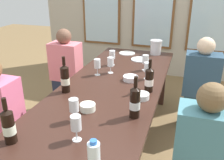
{
  "coord_description": "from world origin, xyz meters",
  "views": [
    {
      "loc": [
        0.66,
        -2.05,
        1.69
      ],
      "look_at": [
        0.0,
        -0.01,
        0.79
      ],
      "focal_mm": 39.42,
      "sensor_mm": 36.0,
      "label": 1
    }
  ],
  "objects_px": {
    "wine_glass_6": "(145,60)",
    "wine_bottle_1": "(149,80)",
    "wine_bottle_3": "(65,79)",
    "wine_glass_0": "(112,55)",
    "tasting_bowl_1": "(131,78)",
    "seated_person_0": "(0,122)",
    "seated_person_3": "(200,88)",
    "tasting_bowl_0": "(88,107)",
    "wine_glass_3": "(111,63)",
    "seated_person_2": "(67,73)",
    "dining_table": "(112,91)",
    "tasting_bowl_2": "(141,96)",
    "white_plate_0": "(127,53)",
    "wine_bottle_2": "(135,102)",
    "wine_glass_2": "(74,106)",
    "wine_glass_5": "(97,64)",
    "wine_bottle_0": "(9,126)",
    "wine_glass_4": "(76,124)",
    "metal_pitcher": "(156,47)",
    "wine_glass_1": "(147,68)",
    "white_plate_1": "(140,59)"
  },
  "relations": [
    {
      "from": "wine_glass_3",
      "to": "seated_person_2",
      "type": "bearing_deg",
      "value": 154.89
    },
    {
      "from": "wine_bottle_3",
      "to": "wine_glass_4",
      "type": "height_order",
      "value": "wine_bottle_3"
    },
    {
      "from": "wine_glass_0",
      "to": "wine_glass_5",
      "type": "relative_size",
      "value": 1.0
    },
    {
      "from": "wine_bottle_3",
      "to": "tasting_bowl_2",
      "type": "distance_m",
      "value": 0.68
    },
    {
      "from": "wine_glass_4",
      "to": "wine_glass_6",
      "type": "xyz_separation_m",
      "value": [
        0.17,
        1.38,
        0.0
      ]
    },
    {
      "from": "wine_glass_4",
      "to": "wine_glass_6",
      "type": "relative_size",
      "value": 1.0
    },
    {
      "from": "dining_table",
      "to": "wine_glass_6",
      "type": "distance_m",
      "value": 0.57
    },
    {
      "from": "wine_bottle_2",
      "to": "wine_glass_5",
      "type": "xyz_separation_m",
      "value": [
        -0.56,
        0.7,
        -0.0
      ]
    },
    {
      "from": "tasting_bowl_0",
      "to": "wine_glass_0",
      "type": "distance_m",
      "value": 1.08
    },
    {
      "from": "tasting_bowl_1",
      "to": "seated_person_2",
      "type": "xyz_separation_m",
      "value": [
        -0.97,
        0.47,
        -0.24
      ]
    },
    {
      "from": "tasting_bowl_0",
      "to": "tasting_bowl_1",
      "type": "xyz_separation_m",
      "value": [
        0.17,
        0.68,
        -0.0
      ]
    },
    {
      "from": "wine_glass_4",
      "to": "seated_person_2",
      "type": "bearing_deg",
      "value": 120.15
    },
    {
      "from": "wine_bottle_3",
      "to": "seated_person_3",
      "type": "bearing_deg",
      "value": 39.03
    },
    {
      "from": "tasting_bowl_2",
      "to": "seated_person_2",
      "type": "height_order",
      "value": "seated_person_2"
    },
    {
      "from": "metal_pitcher",
      "to": "seated_person_3",
      "type": "xyz_separation_m",
      "value": [
        0.59,
        -0.46,
        -0.31
      ]
    },
    {
      "from": "white_plate_0",
      "to": "tasting_bowl_2",
      "type": "relative_size",
      "value": 1.6
    },
    {
      "from": "dining_table",
      "to": "wine_bottle_0",
      "type": "distance_m",
      "value": 1.1
    },
    {
      "from": "wine_glass_0",
      "to": "metal_pitcher",
      "type": "bearing_deg",
      "value": 55.06
    },
    {
      "from": "white_plate_0",
      "to": "wine_glass_4",
      "type": "xyz_separation_m",
      "value": [
        0.18,
        -1.94,
        0.11
      ]
    },
    {
      "from": "wine_glass_3",
      "to": "wine_glass_2",
      "type": "bearing_deg",
      "value": -86.9
    },
    {
      "from": "white_plate_0",
      "to": "wine_glass_4",
      "type": "bearing_deg",
      "value": -84.72
    },
    {
      "from": "wine_bottle_2",
      "to": "wine_glass_4",
      "type": "distance_m",
      "value": 0.48
    },
    {
      "from": "wine_bottle_0",
      "to": "tasting_bowl_1",
      "type": "bearing_deg",
      "value": 68.42
    },
    {
      "from": "dining_table",
      "to": "wine_bottle_2",
      "type": "distance_m",
      "value": 0.64
    },
    {
      "from": "tasting_bowl_2",
      "to": "white_plate_1",
      "type": "bearing_deg",
      "value": 102.36
    },
    {
      "from": "wine_bottle_3",
      "to": "wine_glass_0",
      "type": "height_order",
      "value": "wine_bottle_3"
    },
    {
      "from": "wine_glass_0",
      "to": "seated_person_3",
      "type": "relative_size",
      "value": 0.16
    },
    {
      "from": "tasting_bowl_1",
      "to": "seated_person_0",
      "type": "height_order",
      "value": "seated_person_0"
    },
    {
      "from": "wine_glass_6",
      "to": "wine_glass_3",
      "type": "bearing_deg",
      "value": -149.73
    },
    {
      "from": "wine_bottle_0",
      "to": "wine_glass_5",
      "type": "bearing_deg",
      "value": 85.13
    },
    {
      "from": "tasting_bowl_2",
      "to": "wine_glass_5",
      "type": "bearing_deg",
      "value": 144.3
    },
    {
      "from": "seated_person_2",
      "to": "seated_person_3",
      "type": "bearing_deg",
      "value": 1.65
    },
    {
      "from": "metal_pitcher",
      "to": "seated_person_2",
      "type": "bearing_deg",
      "value": -154.62
    },
    {
      "from": "wine_glass_5",
      "to": "seated_person_2",
      "type": "distance_m",
      "value": 0.82
    },
    {
      "from": "wine_bottle_3",
      "to": "white_plate_0",
      "type": "bearing_deg",
      "value": 80.62
    },
    {
      "from": "seated_person_2",
      "to": "white_plate_1",
      "type": "bearing_deg",
      "value": 12.62
    },
    {
      "from": "seated_person_0",
      "to": "wine_glass_2",
      "type": "bearing_deg",
      "value": -6.48
    },
    {
      "from": "wine_bottle_3",
      "to": "wine_glass_2",
      "type": "relative_size",
      "value": 1.89
    },
    {
      "from": "white_plate_0",
      "to": "tasting_bowl_1",
      "type": "relative_size",
      "value": 1.44
    },
    {
      "from": "tasting_bowl_2",
      "to": "wine_glass_0",
      "type": "bearing_deg",
      "value": 123.82
    },
    {
      "from": "seated_person_2",
      "to": "tasting_bowl_1",
      "type": "bearing_deg",
      "value": -25.97
    },
    {
      "from": "seated_person_0",
      "to": "dining_table",
      "type": "bearing_deg",
      "value": 36.12
    },
    {
      "from": "tasting_bowl_2",
      "to": "seated_person_2",
      "type": "bearing_deg",
      "value": 144.3
    },
    {
      "from": "tasting_bowl_0",
      "to": "seated_person_0",
      "type": "bearing_deg",
      "value": -174.16
    },
    {
      "from": "wine_bottle_3",
      "to": "wine_glass_3",
      "type": "bearing_deg",
      "value": 67.66
    },
    {
      "from": "wine_glass_1",
      "to": "wine_glass_5",
      "type": "distance_m",
      "value": 0.52
    },
    {
      "from": "wine_glass_4",
      "to": "seated_person_2",
      "type": "relative_size",
      "value": 0.16
    },
    {
      "from": "wine_glass_6",
      "to": "wine_bottle_1",
      "type": "bearing_deg",
      "value": -75.85
    },
    {
      "from": "white_plate_0",
      "to": "wine_bottle_2",
      "type": "bearing_deg",
      "value": -73.52
    },
    {
      "from": "tasting_bowl_0",
      "to": "wine_glass_3",
      "type": "height_order",
      "value": "wine_glass_3"
    }
  ]
}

